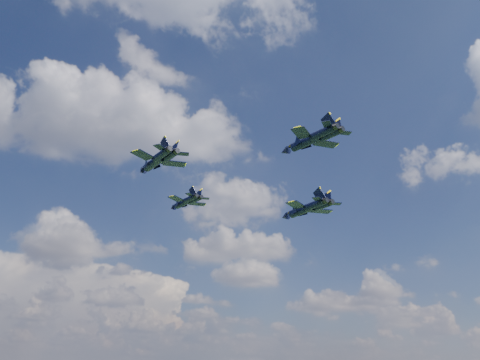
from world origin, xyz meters
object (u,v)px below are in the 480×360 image
jet_left (153,163)px  jet_slot (304,142)px  jet_lead (182,203)px  jet_right (300,211)px

jet_left → jet_slot: size_ratio=0.97×
jet_lead → jet_slot: size_ratio=0.91×
jet_slot → jet_lead: bearing=88.2°
jet_left → jet_right: size_ratio=0.81×
jet_lead → jet_left: (-6.47, -28.74, -2.11)m
jet_left → jet_right: (34.96, 21.86, -0.62)m
jet_left → jet_slot: bearing=-42.9°
jet_lead → jet_slot: jet_slot is taller
jet_lead → jet_right: bearing=-44.1°
jet_right → jet_slot: (-7.28, -29.16, 3.51)m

